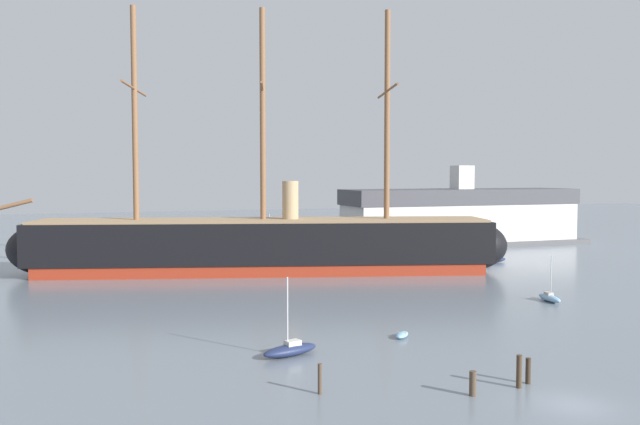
% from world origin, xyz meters
% --- Properties ---
extents(ground_plane, '(400.00, 400.00, 0.00)m').
position_xyz_m(ground_plane, '(0.00, 0.00, 0.00)').
color(ground_plane, slate).
extents(tall_ship, '(68.95, 24.44, 33.85)m').
position_xyz_m(tall_ship, '(-4.33, 52.36, 3.69)').
color(tall_ship, maroon).
rests_on(tall_ship, ground).
extents(sailboat_foreground_left, '(4.49, 2.47, 5.60)m').
position_xyz_m(sailboat_foreground_left, '(-11.98, 14.41, 0.47)').
color(sailboat_foreground_left, '#1E284C').
rests_on(sailboat_foreground_left, ground).
extents(dinghy_near_centre, '(1.90, 1.93, 0.45)m').
position_xyz_m(dinghy_near_centre, '(-2.30, 16.42, 0.23)').
color(dinghy_near_centre, '#7FB2D6').
rests_on(dinghy_near_centre, ground).
extents(sailboat_mid_right, '(1.57, 3.70, 4.67)m').
position_xyz_m(sailboat_mid_right, '(18.17, 24.52, 0.39)').
color(sailboat_mid_right, '#7FB2D6').
rests_on(sailboat_mid_right, ground).
extents(sailboat_far_left, '(3.11, 3.79, 4.97)m').
position_xyz_m(sailboat_far_left, '(-25.61, 55.83, 0.42)').
color(sailboat_far_left, gold).
rests_on(sailboat_far_left, ground).
extents(sailboat_far_right, '(4.61, 1.80, 5.86)m').
position_xyz_m(sailboat_far_right, '(29.37, 50.76, 0.49)').
color(sailboat_far_right, '#1E284C').
rests_on(sailboat_far_right, ground).
extents(sailboat_distant_centre, '(5.35, 2.11, 6.79)m').
position_xyz_m(sailboat_distant_centre, '(-0.27, 65.86, 0.57)').
color(sailboat_distant_centre, '#236670').
rests_on(sailboat_distant_centre, ground).
extents(mooring_piling_nearest, '(0.25, 0.25, 1.78)m').
position_xyz_m(mooring_piling_nearest, '(-12.59, 6.36, 0.89)').
color(mooring_piling_nearest, '#4C3D2D').
rests_on(mooring_piling_nearest, ground).
extents(mooring_piling_left_pair, '(0.33, 0.33, 1.98)m').
position_xyz_m(mooring_piling_left_pair, '(-1.02, 3.46, 0.99)').
color(mooring_piling_left_pair, '#423323').
rests_on(mooring_piling_left_pair, ground).
extents(mooring_piling_right_pair, '(0.40, 0.40, 1.44)m').
position_xyz_m(mooring_piling_right_pair, '(-4.40, 3.17, 0.72)').
color(mooring_piling_right_pair, '#4C3D2D').
rests_on(mooring_piling_right_pair, ground).
extents(mooring_piling_midwater, '(0.32, 0.32, 1.57)m').
position_xyz_m(mooring_piling_midwater, '(-0.01, 3.94, 0.79)').
color(mooring_piling_midwater, '#382B1E').
rests_on(mooring_piling_midwater, ground).
extents(dockside_warehouse_right, '(47.18, 13.13, 14.37)m').
position_xyz_m(dockside_warehouse_right, '(37.88, 73.50, 5.05)').
color(dockside_warehouse_right, '#565659').
rests_on(dockside_warehouse_right, ground).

